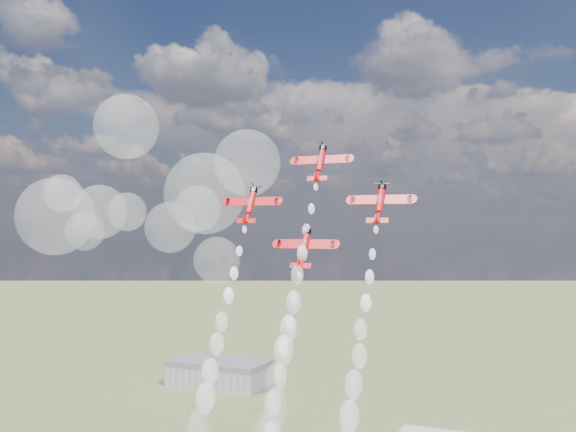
{
  "coord_description": "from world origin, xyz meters",
  "views": [
    {
      "loc": [
        51.97,
        -129.44,
        84.06
      ],
      "look_at": [
        -8.14,
        10.16,
        85.93
      ],
      "focal_mm": 42.0,
      "sensor_mm": 36.0,
      "label": 1
    }
  ],
  "objects_px": {
    "hangar": "(220,373)",
    "plane_slot": "(304,247)",
    "plane_lead": "(320,162)",
    "plane_left": "(250,204)",
    "plane_right": "(380,203)"
  },
  "relations": [
    {
      "from": "hangar",
      "to": "plane_lead",
      "type": "relative_size",
      "value": 3.7
    },
    {
      "from": "hangar",
      "to": "plane_slot",
      "type": "relative_size",
      "value": 3.7
    },
    {
      "from": "plane_left",
      "to": "plane_slot",
      "type": "height_order",
      "value": "plane_left"
    },
    {
      "from": "plane_lead",
      "to": "plane_right",
      "type": "relative_size",
      "value": 1.0
    },
    {
      "from": "hangar",
      "to": "plane_right",
      "type": "relative_size",
      "value": 3.7
    },
    {
      "from": "plane_lead",
      "to": "plane_slot",
      "type": "relative_size",
      "value": 1.0
    },
    {
      "from": "plane_left",
      "to": "plane_slot",
      "type": "relative_size",
      "value": 1.0
    },
    {
      "from": "plane_left",
      "to": "plane_right",
      "type": "distance_m",
      "value": 30.83
    },
    {
      "from": "plane_lead",
      "to": "plane_left",
      "type": "height_order",
      "value": "plane_lead"
    },
    {
      "from": "hangar",
      "to": "plane_left",
      "type": "height_order",
      "value": "plane_left"
    },
    {
      "from": "plane_lead",
      "to": "plane_left",
      "type": "xyz_separation_m",
      "value": [
        -15.42,
        -4.96,
        -9.58
      ]
    },
    {
      "from": "plane_lead",
      "to": "plane_slot",
      "type": "height_order",
      "value": "plane_lead"
    },
    {
      "from": "plane_right",
      "to": "plane_lead",
      "type": "bearing_deg",
      "value": 162.16
    },
    {
      "from": "plane_lead",
      "to": "hangar",
      "type": "bearing_deg",
      "value": 125.54
    },
    {
      "from": "hangar",
      "to": "plane_lead",
      "type": "height_order",
      "value": "plane_lead"
    }
  ]
}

